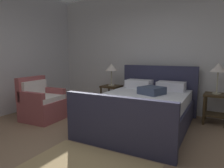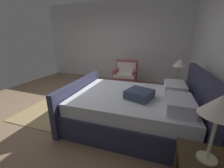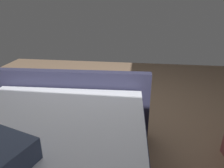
% 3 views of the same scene
% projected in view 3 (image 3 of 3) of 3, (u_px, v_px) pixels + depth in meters
% --- Properties ---
extents(ground_plane, '(5.63, 5.55, 0.02)m').
position_uv_depth(ground_plane, '(99.00, 117.00, 2.84)').
color(ground_plane, '#82674F').
extents(area_rug, '(1.62, 1.32, 0.01)m').
position_uv_depth(area_rug, '(93.00, 105.00, 3.14)').
color(area_rug, '#A0865A').
rests_on(area_rug, ground).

